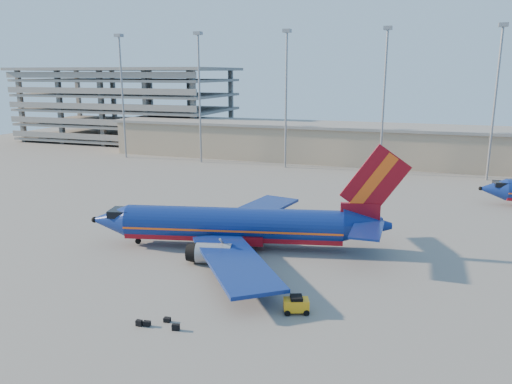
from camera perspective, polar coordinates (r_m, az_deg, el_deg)
ground at (r=64.54m, az=-3.56°, el=-4.58°), size 220.00×220.00×0.00m
terminal_building at (r=116.46m, az=12.16°, el=5.45°), size 122.00×16.00×8.50m
parking_garage at (r=156.49m, az=-14.43°, el=10.04°), size 62.00×32.00×21.40m
light_mast_row at (r=104.30m, az=8.89°, el=11.99°), size 101.60×1.60×28.65m
aircraft_main at (r=58.08m, az=-1.77°, el=-3.87°), size 36.33×34.55×12.47m
baggage_tug at (r=43.61m, az=4.62°, el=-12.66°), size 2.46×1.97×1.54m
luggage_pile at (r=42.44m, az=-11.15°, el=-14.54°), size 3.75×1.71×0.52m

